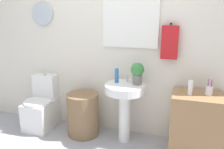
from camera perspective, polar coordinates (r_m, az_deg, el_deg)
The scene contains 10 objects.
back_wall at distance 3.17m, azimuth 0.55°, elevation 8.79°, with size 4.40×0.18×2.60m.
toilet at distance 3.64m, azimuth -16.32°, elevation -7.55°, with size 0.38×0.51×0.77m.
laundry_hamper at distance 3.31m, azimuth -6.94°, elevation -9.40°, with size 0.43×0.43×0.58m, color #846647.
pedestal_sink at distance 3.02m, azimuth 3.04°, elevation -5.91°, with size 0.50×0.50×0.77m.
faucet at distance 3.05m, azimuth 3.66°, elevation -0.83°, with size 0.03×0.03×0.10m, color silver.
wooden_cabinet at distance 3.03m, azimuth 19.39°, elevation -11.08°, with size 0.58×0.44×0.74m, color #9E754C.
soap_bottle at distance 3.00m, azimuth 1.13°, elevation -0.24°, with size 0.05×0.05×0.18m, color #2D6BB7.
potted_plant at distance 2.93m, azimuth 6.08°, elevation 0.59°, with size 0.17×0.17×0.27m.
lotion_bottle at distance 2.82m, azimuth 18.18°, elevation -3.00°, with size 0.05×0.05×0.17m, color white.
toothbrush_cup at distance 2.90m, azimuth 22.15°, elevation -3.56°, with size 0.08×0.08×0.19m.
Camera 1 is at (0.90, -1.87, 1.70)m, focal length 38.31 mm.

